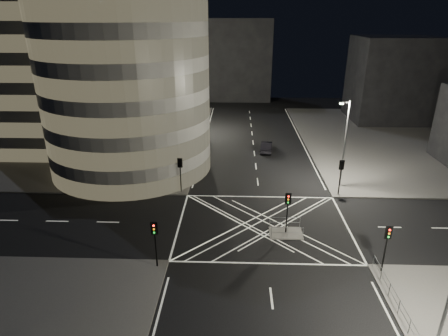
{
  "coord_description": "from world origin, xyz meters",
  "views": [
    {
      "loc": [
        -2.64,
        -31.16,
        18.63
      ],
      "look_at": [
        -3.96,
        6.95,
        3.0
      ],
      "focal_mm": 30.0,
      "sensor_mm": 36.0,
      "label": 1
    }
  ],
  "objects_px": {
    "traffic_signal_nr": "(387,240)",
    "traffic_signal_fl": "(180,169)",
    "traffic_signal_nl": "(155,236)",
    "street_lamp_left_far": "(196,101)",
    "central_island": "(286,233)",
    "sedan": "(266,147)",
    "traffic_signal_island": "(288,206)",
    "street_lamp_left_near": "(180,132)",
    "traffic_signal_fr": "(341,171)",
    "street_lamp_right_far": "(344,142)"
  },
  "relations": [
    {
      "from": "street_lamp_left_near",
      "to": "sedan",
      "type": "height_order",
      "value": "street_lamp_left_near"
    },
    {
      "from": "street_lamp_left_near",
      "to": "traffic_signal_fr",
      "type": "bearing_deg",
      "value": -15.92
    },
    {
      "from": "central_island",
      "to": "traffic_signal_fr",
      "type": "xyz_separation_m",
      "value": [
        6.8,
        8.3,
        2.84
      ]
    },
    {
      "from": "traffic_signal_nr",
      "to": "traffic_signal_island",
      "type": "bearing_deg",
      "value": 142.07
    },
    {
      "from": "traffic_signal_nl",
      "to": "traffic_signal_island",
      "type": "height_order",
      "value": "same"
    },
    {
      "from": "traffic_signal_fl",
      "to": "traffic_signal_nl",
      "type": "xyz_separation_m",
      "value": [
        0.0,
        -13.6,
        0.0
      ]
    },
    {
      "from": "sedan",
      "to": "traffic_signal_fl",
      "type": "bearing_deg",
      "value": 59.83
    },
    {
      "from": "traffic_signal_fr",
      "to": "traffic_signal_island",
      "type": "height_order",
      "value": "same"
    },
    {
      "from": "traffic_signal_fl",
      "to": "traffic_signal_fr",
      "type": "distance_m",
      "value": 17.6
    },
    {
      "from": "central_island",
      "to": "traffic_signal_fr",
      "type": "relative_size",
      "value": 0.75
    },
    {
      "from": "central_island",
      "to": "street_lamp_left_far",
      "type": "distance_m",
      "value": 33.95
    },
    {
      "from": "traffic_signal_nl",
      "to": "sedan",
      "type": "distance_m",
      "value": 29.77
    },
    {
      "from": "street_lamp_left_far",
      "to": "street_lamp_right_far",
      "type": "relative_size",
      "value": 1.0
    },
    {
      "from": "traffic_signal_nr",
      "to": "sedan",
      "type": "xyz_separation_m",
      "value": [
        -7.01,
        27.74,
        -2.17
      ]
    },
    {
      "from": "central_island",
      "to": "traffic_signal_fl",
      "type": "bearing_deg",
      "value": 142.46
    },
    {
      "from": "traffic_signal_island",
      "to": "central_island",
      "type": "bearing_deg",
      "value": 0.0
    },
    {
      "from": "central_island",
      "to": "traffic_signal_island",
      "type": "height_order",
      "value": "traffic_signal_island"
    },
    {
      "from": "traffic_signal_fl",
      "to": "sedan",
      "type": "bearing_deg",
      "value": 53.16
    },
    {
      "from": "traffic_signal_fl",
      "to": "traffic_signal_nl",
      "type": "distance_m",
      "value": 13.6
    },
    {
      "from": "central_island",
      "to": "street_lamp_right_far",
      "type": "bearing_deg",
      "value": 54.7
    },
    {
      "from": "street_lamp_left_far",
      "to": "sedan",
      "type": "height_order",
      "value": "street_lamp_left_far"
    },
    {
      "from": "traffic_signal_fr",
      "to": "street_lamp_right_far",
      "type": "distance_m",
      "value": 3.48
    },
    {
      "from": "traffic_signal_nr",
      "to": "street_lamp_right_far",
      "type": "relative_size",
      "value": 0.4
    },
    {
      "from": "traffic_signal_fl",
      "to": "street_lamp_left_far",
      "type": "distance_m",
      "value": 23.36
    },
    {
      "from": "traffic_signal_fl",
      "to": "traffic_signal_nr",
      "type": "relative_size",
      "value": 1.0
    },
    {
      "from": "traffic_signal_nl",
      "to": "traffic_signal_nr",
      "type": "height_order",
      "value": "same"
    },
    {
      "from": "traffic_signal_nl",
      "to": "street_lamp_right_far",
      "type": "bearing_deg",
      "value": 40.91
    },
    {
      "from": "central_island",
      "to": "traffic_signal_fl",
      "type": "xyz_separation_m",
      "value": [
        -10.8,
        8.3,
        2.84
      ]
    },
    {
      "from": "traffic_signal_nl",
      "to": "central_island",
      "type": "bearing_deg",
      "value": 26.14
    },
    {
      "from": "traffic_signal_fr",
      "to": "street_lamp_left_near",
      "type": "distance_m",
      "value": 19.14
    },
    {
      "from": "traffic_signal_fr",
      "to": "street_lamp_left_near",
      "type": "height_order",
      "value": "street_lamp_left_near"
    },
    {
      "from": "traffic_signal_nl",
      "to": "traffic_signal_nr",
      "type": "bearing_deg",
      "value": 0.0
    },
    {
      "from": "central_island",
      "to": "traffic_signal_nl",
      "type": "relative_size",
      "value": 0.75
    },
    {
      "from": "traffic_signal_fr",
      "to": "street_lamp_left_far",
      "type": "height_order",
      "value": "street_lamp_left_far"
    },
    {
      "from": "central_island",
      "to": "traffic_signal_nr",
      "type": "distance_m",
      "value": 9.08
    },
    {
      "from": "traffic_signal_nr",
      "to": "traffic_signal_fl",
      "type": "bearing_deg",
      "value": 142.31
    },
    {
      "from": "traffic_signal_island",
      "to": "street_lamp_left_far",
      "type": "bearing_deg",
      "value": 109.95
    },
    {
      "from": "traffic_signal_nl",
      "to": "street_lamp_left_far",
      "type": "relative_size",
      "value": 0.4
    },
    {
      "from": "central_island",
      "to": "traffic_signal_nr",
      "type": "height_order",
      "value": "traffic_signal_nr"
    },
    {
      "from": "central_island",
      "to": "traffic_signal_nl",
      "type": "height_order",
      "value": "traffic_signal_nl"
    },
    {
      "from": "traffic_signal_nl",
      "to": "street_lamp_left_near",
      "type": "xyz_separation_m",
      "value": [
        -0.64,
        18.8,
        2.63
      ]
    },
    {
      "from": "traffic_signal_fr",
      "to": "sedan",
      "type": "distance_m",
      "value": 15.93
    },
    {
      "from": "street_lamp_left_near",
      "to": "sedan",
      "type": "distance_m",
      "value": 15.13
    },
    {
      "from": "traffic_signal_fr",
      "to": "traffic_signal_nl",
      "type": "bearing_deg",
      "value": -142.31
    },
    {
      "from": "traffic_signal_fl",
      "to": "street_lamp_right_far",
      "type": "relative_size",
      "value": 0.4
    },
    {
      "from": "street_lamp_left_near",
      "to": "street_lamp_left_far",
      "type": "bearing_deg",
      "value": 90.0
    },
    {
      "from": "street_lamp_right_far",
      "to": "sedan",
      "type": "distance_m",
      "value": 14.97
    },
    {
      "from": "traffic_signal_fr",
      "to": "traffic_signal_island",
      "type": "distance_m",
      "value": 10.73
    },
    {
      "from": "traffic_signal_nl",
      "to": "traffic_signal_fr",
      "type": "xyz_separation_m",
      "value": [
        17.6,
        13.6,
        0.0
      ]
    },
    {
      "from": "traffic_signal_fl",
      "to": "traffic_signal_island",
      "type": "xyz_separation_m",
      "value": [
        10.8,
        -8.3,
        0.0
      ]
    }
  ]
}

